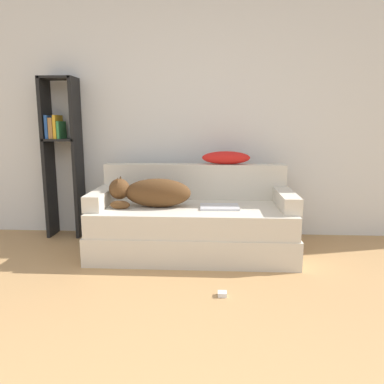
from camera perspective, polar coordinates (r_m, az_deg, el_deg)
wall_back at (r=4.05m, az=-2.64°, el=12.58°), size 7.38×0.06×2.70m
couch at (r=3.49m, az=0.09°, el=-5.86°), size 1.84×0.85×0.45m
couch_backrest at (r=3.74m, az=0.38°, el=1.62°), size 1.80×0.15×0.35m
couch_arm_left at (r=3.55m, az=-13.63°, el=-0.86°), size 0.15×0.66×0.14m
couch_arm_right at (r=3.47m, az=14.15°, el=-1.17°), size 0.15×0.66×0.14m
dog at (r=3.39m, az=-6.28°, el=-0.05°), size 0.74×0.26×0.28m
laptop at (r=3.37m, az=4.24°, el=-2.28°), size 0.36×0.25×0.02m
throw_pillow at (r=3.72m, az=5.20°, el=5.22°), size 0.47×0.16×0.13m
bookshelf at (r=4.17m, az=-19.25°, el=6.12°), size 0.35×0.26×1.66m
power_adapter at (r=2.74m, az=4.64°, el=-15.23°), size 0.06×0.06×0.03m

